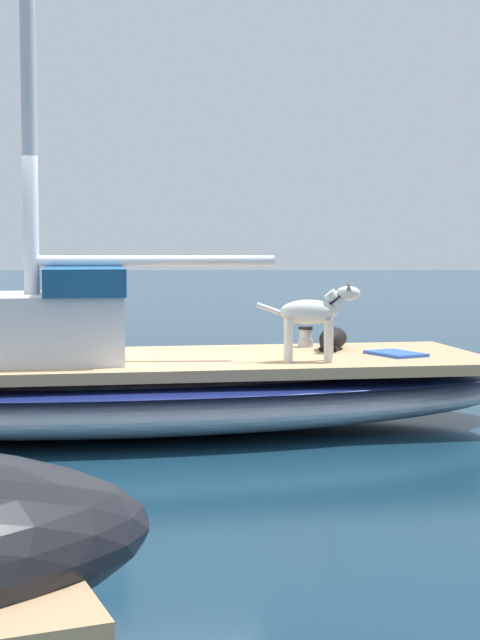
% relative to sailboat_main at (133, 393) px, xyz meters
% --- Properties ---
extents(ground_plane, '(120.00, 120.00, 0.00)m').
position_rel_sailboat_main_xyz_m(ground_plane, '(0.00, 0.00, -0.34)').
color(ground_plane, '#143347').
extents(sailboat_main, '(3.39, 7.49, 0.66)m').
position_rel_sailboat_main_xyz_m(sailboat_main, '(0.00, 0.00, 0.00)').
color(sailboat_main, '#B2B7C1').
rests_on(sailboat_main, ground).
extents(cabin_house, '(1.66, 2.38, 0.84)m').
position_rel_sailboat_main_xyz_m(cabin_house, '(-0.15, 1.11, 0.67)').
color(cabin_house, silver).
rests_on(cabin_house, sailboat_main).
extents(dog_black, '(0.93, 0.43, 0.22)m').
position_rel_sailboat_main_xyz_m(dog_black, '(0.64, -1.96, 0.43)').
color(dog_black, black).
rests_on(dog_black, sailboat_main).
extents(dog_white, '(0.23, 0.94, 0.70)m').
position_rel_sailboat_main_xyz_m(dog_white, '(-0.34, -1.65, 0.75)').
color(dog_white, silver).
rests_on(dog_white, sailboat_main).
extents(deck_winch, '(0.16, 0.16, 0.21)m').
position_rel_sailboat_main_xyz_m(deck_winch, '(0.94, -1.72, 0.42)').
color(deck_winch, '#B7B7BC').
rests_on(deck_winch, sailboat_main).
extents(deck_towel, '(0.66, 0.57, 0.03)m').
position_rel_sailboat_main_xyz_m(deck_towel, '(0.12, -2.49, 0.34)').
color(deck_towel, blue).
rests_on(deck_towel, sailboat_main).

